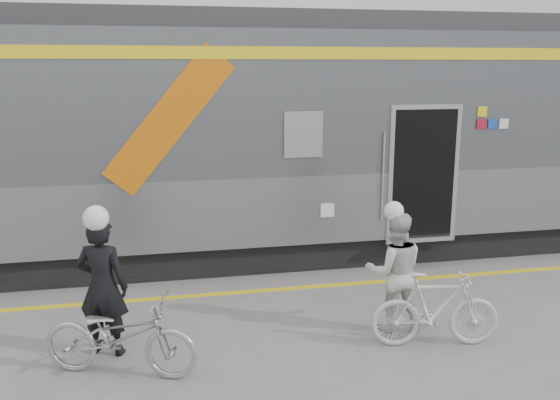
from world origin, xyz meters
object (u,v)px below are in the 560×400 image
object	(u,v)px
woman	(395,272)
bicycle_right	(436,309)
man	(103,287)
bicycle_left	(120,336)

from	to	relation	value
woman	bicycle_right	size ratio (longest dim) A/B	0.99
man	bicycle_right	xyz separation A→B (m)	(3.81, -0.61, -0.35)
man	bicycle_right	size ratio (longest dim) A/B	1.06
bicycle_right	bicycle_left	bearing A→B (deg)	98.48
woman	bicycle_right	distance (m)	0.69
bicycle_left	woman	xyz separation A→B (m)	(3.31, 0.49, 0.31)
man	bicycle_right	distance (m)	3.87
woman	bicycle_right	bearing A→B (deg)	128.00
man	woman	bearing A→B (deg)	-160.83
man	woman	xyz separation A→B (m)	(3.51, -0.06, -0.05)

